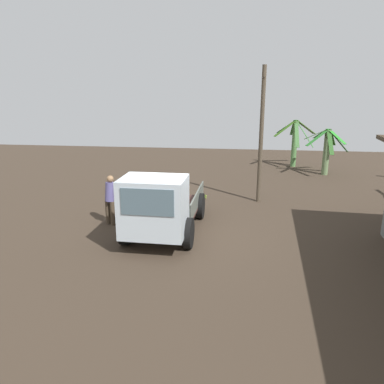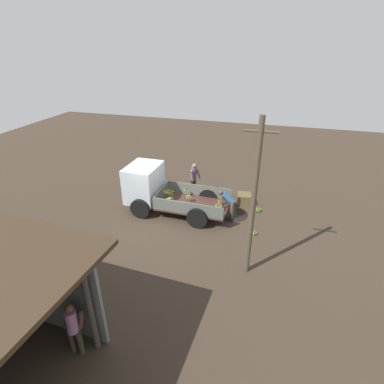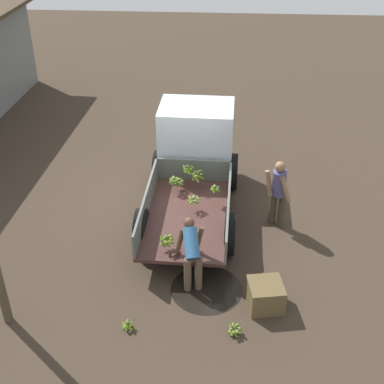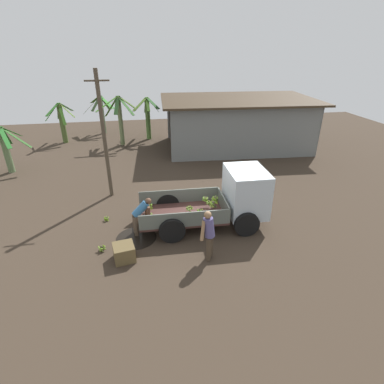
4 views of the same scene
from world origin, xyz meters
name	(u,v)px [view 1 (image 1 of 4)]	position (x,y,z in m)	size (l,w,h in m)	color
ground	(172,238)	(0.00, 0.00, 0.00)	(36.00, 36.00, 0.00)	#3A2E23
mud_patch_0	(167,205)	(-3.28, -0.79, 0.00)	(1.43, 1.43, 0.01)	black
cargo_truck	(158,208)	(0.35, -0.33, 1.09)	(4.71, 2.23, 2.12)	#412622
utility_pole	(261,134)	(-4.34, 2.83, 2.75)	(0.95, 0.17, 5.37)	#493E30
banana_palm_2	(327,150)	(-9.81, 6.60, 1.33)	(2.47, 2.38, 2.46)	#5F764B
banana_palm_3	(295,142)	(-11.82, 5.20, 1.48)	(2.00, 2.62, 2.74)	#507E43
person_foreground_visitor	(110,197)	(-1.01, -2.29, 0.94)	(0.58, 0.64, 1.70)	#433628
person_worker_loading	(174,188)	(-3.07, -0.48, 0.79)	(0.74, 0.60, 1.35)	brown
banana_bunch_on_ground_0	(159,195)	(-4.40, -1.34, 0.12)	(0.26, 0.26, 0.21)	#48402E
banana_bunch_on_ground_1	(204,197)	(-4.40, 0.59, 0.10)	(0.23, 0.22, 0.19)	brown
wooden_crate_0	(142,196)	(-3.65, -1.91, 0.27)	(0.64, 0.64, 0.53)	brown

